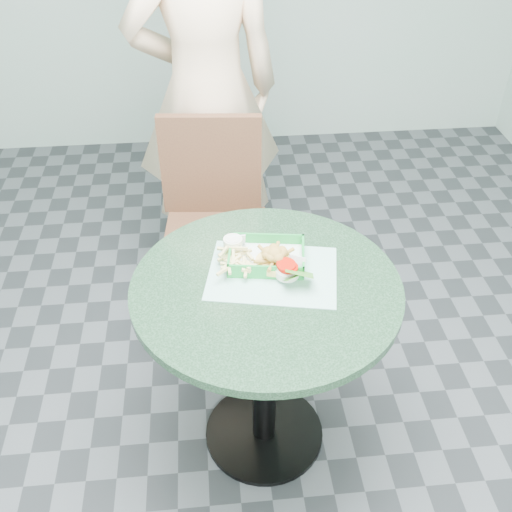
{
  "coord_description": "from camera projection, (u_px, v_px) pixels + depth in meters",
  "views": [
    {
      "loc": [
        -0.17,
        -1.39,
        1.98
      ],
      "look_at": [
        -0.02,
        0.1,
        0.8
      ],
      "focal_mm": 42.0,
      "sensor_mm": 36.0,
      "label": 1
    }
  ],
  "objects": [
    {
      "name": "garnish_cup",
      "position": [
        293.0,
        274.0,
        1.86
      ],
      "size": [
        0.11,
        0.11,
        0.04
      ],
      "rotation": [
        0.0,
        0.0,
        -0.39
      ],
      "color": "silver",
      "rests_on": "food_basket"
    },
    {
      "name": "sauce_ramekin",
      "position": [
        231.0,
        250.0,
        1.94
      ],
      "size": [
        0.06,
        0.06,
        0.04
      ],
      "rotation": [
        0.0,
        0.0,
        -0.42
      ],
      "color": "white",
      "rests_on": "food_basket"
    },
    {
      "name": "dining_chair",
      "position": [
        214.0,
        211.0,
        2.6
      ],
      "size": [
        0.44,
        0.44,
        0.93
      ],
      "rotation": [
        0.0,
        0.0,
        -0.09
      ],
      "color": "brown",
      "rests_on": "floor"
    },
    {
      "name": "fries_pile",
      "position": [
        238.0,
        266.0,
        1.89
      ],
      "size": [
        0.15,
        0.15,
        0.04
      ],
      "primitive_type": null,
      "rotation": [
        0.0,
        0.0,
        -0.37
      ],
      "color": "#DAC678",
      "rests_on": "food_basket"
    },
    {
      "name": "diner_person",
      "position": [
        203.0,
        43.0,
        2.49
      ],
      "size": [
        0.9,
        0.66,
        2.29
      ],
      "primitive_type": "imported",
      "rotation": [
        0.0,
        0.0,
        3.28
      ],
      "color": "beige",
      "rests_on": "floor"
    },
    {
      "name": "crab_sandwich",
      "position": [
        276.0,
        261.0,
        1.9
      ],
      "size": [
        0.12,
        0.12,
        0.07
      ],
      "rotation": [
        0.0,
        0.0,
        -0.03
      ],
      "color": "#DEB858",
      "rests_on": "food_basket"
    },
    {
      "name": "food_basket",
      "position": [
        266.0,
        263.0,
        1.94
      ],
      "size": [
        0.24,
        0.18,
        0.05
      ],
      "rotation": [
        0.0,
        0.0,
        -0.15
      ],
      "color": "#169134",
      "rests_on": "placemat"
    },
    {
      "name": "floor",
      "position": [
        264.0,
        434.0,
        2.33
      ],
      "size": [
        4.0,
        5.0,
        0.02
      ],
      "primitive_type": "cube",
      "color": "#303335",
      "rests_on": "ground"
    },
    {
      "name": "cafe_table",
      "position": [
        266.0,
        328.0,
        1.97
      ],
      "size": [
        0.85,
        0.85,
        0.75
      ],
      "color": "black",
      "rests_on": "floor"
    },
    {
      "name": "placemat",
      "position": [
        272.0,
        278.0,
        1.91
      ],
      "size": [
        0.45,
        0.38,
        0.0
      ],
      "primitive_type": "cube",
      "rotation": [
        0.0,
        0.0,
        -0.2
      ],
      "color": "#8AC1B2",
      "rests_on": "cafe_table"
    }
  ]
}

